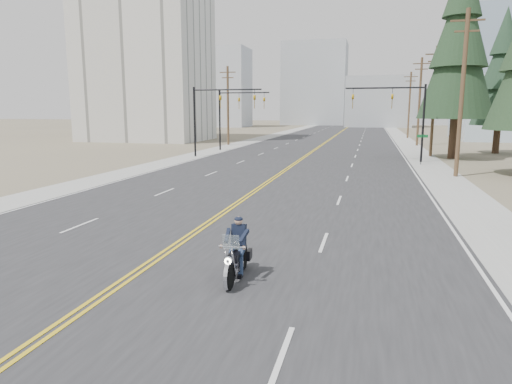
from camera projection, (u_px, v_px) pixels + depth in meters
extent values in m
plane|color=#776D56|center=(144.00, 268.00, 13.77)|extent=(400.00, 400.00, 0.00)
cube|color=#303033|center=(333.00, 137.00, 80.59)|extent=(20.00, 200.00, 0.01)
cube|color=#A5A5A0|center=(270.00, 136.00, 83.35)|extent=(3.00, 200.00, 0.01)
cube|color=#A5A5A0|center=(401.00, 138.00, 77.83)|extent=(3.00, 200.00, 0.01)
cylinder|color=black|center=(195.00, 122.00, 46.34)|extent=(0.20, 0.20, 7.00)
cylinder|color=black|center=(227.00, 90.00, 44.93)|extent=(7.00, 0.14, 0.14)
imported|color=#BF8C0C|center=(220.00, 96.00, 45.22)|extent=(0.21, 0.26, 1.30)
imported|color=#BF8C0C|center=(255.00, 96.00, 44.38)|extent=(0.21, 0.26, 1.30)
cylinder|color=black|center=(423.00, 124.00, 41.06)|extent=(0.20, 0.20, 7.00)
cylinder|color=black|center=(385.00, 88.00, 41.33)|extent=(7.00, 0.14, 0.14)
imported|color=#BF8C0C|center=(392.00, 95.00, 41.28)|extent=(0.21, 0.26, 1.30)
imported|color=#BF8C0C|center=(353.00, 95.00, 42.12)|extent=(0.21, 0.26, 1.30)
cylinder|color=black|center=(220.00, 121.00, 53.98)|extent=(0.20, 0.20, 7.00)
cylinder|color=black|center=(244.00, 93.00, 52.69)|extent=(6.00, 0.14, 0.14)
imported|color=#BF8C0C|center=(239.00, 98.00, 52.95)|extent=(0.21, 0.26, 1.30)
imported|color=#BF8C0C|center=(264.00, 98.00, 52.23)|extent=(0.21, 0.26, 1.30)
cylinder|color=black|center=(422.00, 150.00, 39.59)|extent=(0.06, 0.06, 2.60)
cube|color=#0C5926|center=(422.00, 136.00, 39.37)|extent=(0.90, 0.03, 0.25)
cylinder|color=brown|center=(462.00, 95.00, 31.71)|extent=(0.30, 0.30, 11.50)
cube|color=brown|center=(468.00, 20.00, 30.83)|extent=(2.20, 0.12, 0.12)
cube|color=brown|center=(467.00, 31.00, 30.96)|extent=(1.60, 0.12, 0.12)
cylinder|color=brown|center=(434.00, 102.00, 46.07)|extent=(0.30, 0.30, 11.00)
cube|color=brown|center=(437.00, 54.00, 45.24)|extent=(2.20, 0.12, 0.12)
cube|color=brown|center=(437.00, 61.00, 45.36)|extent=(1.60, 0.12, 0.12)
cylinder|color=brown|center=(419.00, 102.00, 60.34)|extent=(0.30, 0.30, 11.50)
cube|color=brown|center=(422.00, 64.00, 59.47)|extent=(2.20, 0.12, 0.12)
cube|color=brown|center=(421.00, 69.00, 59.59)|extent=(1.60, 0.12, 0.12)
cylinder|color=brown|center=(409.00, 105.00, 76.61)|extent=(0.30, 0.30, 11.00)
cube|color=brown|center=(411.00, 77.00, 75.78)|extent=(2.20, 0.12, 0.12)
cube|color=brown|center=(411.00, 81.00, 75.91)|extent=(1.60, 0.12, 0.12)
cylinder|color=brown|center=(228.00, 106.00, 61.66)|extent=(0.30, 0.30, 10.50)
cube|color=brown|center=(228.00, 72.00, 60.88)|extent=(2.20, 0.12, 0.12)
cube|color=brown|center=(228.00, 78.00, 61.00)|extent=(1.60, 0.12, 0.12)
cube|color=silver|center=(145.00, 43.00, 70.34)|extent=(18.00, 14.00, 30.00)
cube|color=#B7BCC6|center=(224.00, 88.00, 130.00)|extent=(14.00, 12.00, 22.00)
cube|color=#ADB2B7|center=(378.00, 102.00, 129.93)|extent=(18.00, 14.00, 14.00)
cube|color=#ADB2B7|center=(315.00, 84.00, 147.99)|extent=(20.00, 15.00, 26.00)
cube|color=#B7BCC6|center=(430.00, 106.00, 149.88)|extent=(14.00, 14.00, 12.00)
cube|color=#ADB2B7|center=(194.00, 100.00, 148.45)|extent=(12.00, 12.00, 16.00)
cylinder|color=#382619|center=(452.00, 139.00, 44.67)|extent=(0.68, 0.68, 3.91)
cone|color=#193219|center=(459.00, 56.00, 43.29)|extent=(7.04, 7.04, 11.74)
cone|color=#193219|center=(462.00, 19.00, 42.70)|extent=(5.28, 5.28, 8.80)
cylinder|color=#382619|center=(496.00, 139.00, 50.20)|extent=(0.72, 0.72, 3.10)
cone|color=#1A341F|center=(502.00, 81.00, 49.10)|extent=(5.79, 5.79, 9.31)
cone|color=#1A341F|center=(504.00, 56.00, 48.63)|extent=(4.34, 4.34, 6.98)
cone|color=#1A341F|center=(506.00, 30.00, 48.17)|extent=(2.90, 2.90, 4.96)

